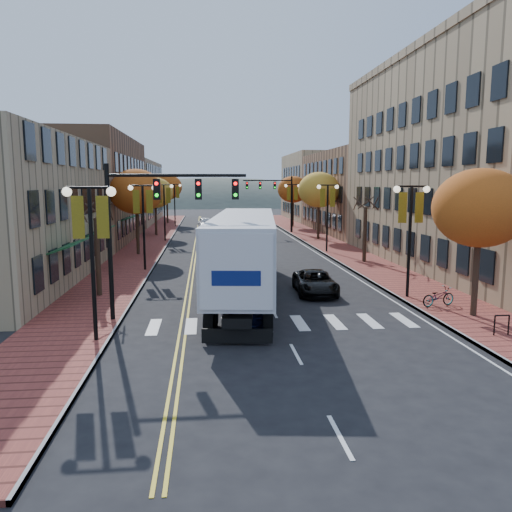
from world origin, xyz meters
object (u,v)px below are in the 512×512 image
object	(u,v)px
semi_truck	(245,249)
bicycle	(438,297)
black_suv	(315,282)
navy_sedan	(243,308)

from	to	relation	value
semi_truck	bicycle	world-z (taller)	semi_truck
semi_truck	black_suv	distance (m)	4.44
bicycle	navy_sedan	bearing A→B (deg)	85.43
navy_sedan	black_suv	xyz separation A→B (m)	(4.50, 5.71, -0.08)
navy_sedan	black_suv	distance (m)	7.27
navy_sedan	bicycle	size ratio (longest dim) A/B	2.43
black_suv	semi_truck	bearing A→B (deg)	-172.56
navy_sedan	bicycle	bearing A→B (deg)	3.52
black_suv	bicycle	size ratio (longest dim) A/B	2.56
semi_truck	bicycle	xyz separation A→B (m)	(9.24, -3.74, -2.02)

